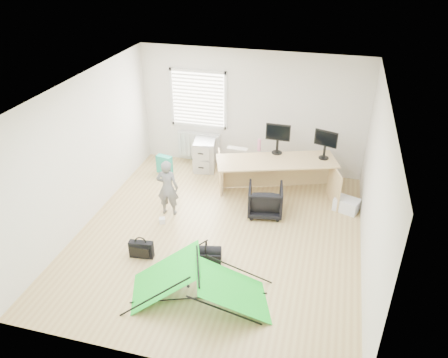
% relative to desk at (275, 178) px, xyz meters
% --- Properties ---
extents(ground, '(5.50, 5.50, 0.00)m').
position_rel_desk_xyz_m(ground, '(-0.76, -1.63, -0.41)').
color(ground, tan).
rests_on(ground, ground).
extents(back_wall, '(5.00, 0.02, 2.70)m').
position_rel_desk_xyz_m(back_wall, '(-0.76, 1.12, 0.94)').
color(back_wall, silver).
rests_on(back_wall, ground).
extents(window, '(1.20, 0.06, 1.20)m').
position_rel_desk_xyz_m(window, '(-1.96, 1.08, 1.14)').
color(window, silver).
rests_on(window, back_wall).
extents(radiator, '(1.00, 0.12, 0.60)m').
position_rel_desk_xyz_m(radiator, '(-1.96, 1.04, 0.04)').
color(radiator, silver).
rests_on(radiator, back_wall).
extents(desk, '(2.50, 1.49, 0.81)m').
position_rel_desk_xyz_m(desk, '(0.00, 0.00, 0.00)').
color(desk, tan).
rests_on(desk, ground).
extents(filing_cabinet, '(0.56, 0.69, 0.72)m').
position_rel_desk_xyz_m(filing_cabinet, '(-1.74, 0.76, -0.05)').
color(filing_cabinet, '#AEB0B4').
rests_on(filing_cabinet, ground).
extents(monitor_left, '(0.50, 0.12, 0.47)m').
position_rel_desk_xyz_m(monitor_left, '(-0.04, 0.33, 0.64)').
color(monitor_left, black).
rests_on(monitor_left, desk).
extents(monitor_right, '(0.47, 0.24, 0.44)m').
position_rel_desk_xyz_m(monitor_right, '(0.91, 0.33, 0.63)').
color(monitor_right, black).
rests_on(monitor_right, desk).
extents(keyboard, '(0.44, 0.17, 0.02)m').
position_rel_desk_xyz_m(keyboard, '(-0.88, 0.30, 0.42)').
color(keyboard, beige).
rests_on(keyboard, desk).
extents(thermos, '(0.08, 0.08, 0.26)m').
position_rel_desk_xyz_m(thermos, '(-0.42, 0.34, 0.54)').
color(thermos, '#C56E92').
rests_on(thermos, desk).
extents(office_chair, '(0.75, 0.76, 0.61)m').
position_rel_desk_xyz_m(office_chair, '(-0.08, -0.72, -0.10)').
color(office_chair, black).
rests_on(office_chair, ground).
extents(person, '(0.44, 0.31, 1.14)m').
position_rel_desk_xyz_m(person, '(-1.88, -1.19, 0.16)').
color(person, slate).
rests_on(person, ground).
extents(kite, '(2.25, 1.56, 0.64)m').
position_rel_desk_xyz_m(kite, '(-0.62, -3.23, -0.09)').
color(kite, '#14D529').
rests_on(kite, ground).
extents(storage_crate, '(0.54, 0.46, 0.26)m').
position_rel_desk_xyz_m(storage_crate, '(1.46, -0.22, -0.28)').
color(storage_crate, white).
rests_on(storage_crate, ground).
extents(tote_bag, '(0.38, 0.22, 0.42)m').
position_rel_desk_xyz_m(tote_bag, '(-2.57, 0.33, -0.20)').
color(tote_bag, teal).
rests_on(tote_bag, ground).
extents(laptop_bag, '(0.42, 0.17, 0.31)m').
position_rel_desk_xyz_m(laptop_bag, '(-1.85, -2.54, -0.25)').
color(laptop_bag, black).
rests_on(laptop_bag, ground).
extents(white_box, '(0.14, 0.14, 0.11)m').
position_rel_desk_xyz_m(white_box, '(-1.89, -1.54, -0.35)').
color(white_box, silver).
rests_on(white_box, ground).
extents(duffel_bag, '(0.54, 0.35, 0.22)m').
position_rel_desk_xyz_m(duffel_bag, '(-0.76, -2.38, -0.30)').
color(duffel_bag, black).
rests_on(duffel_bag, ground).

